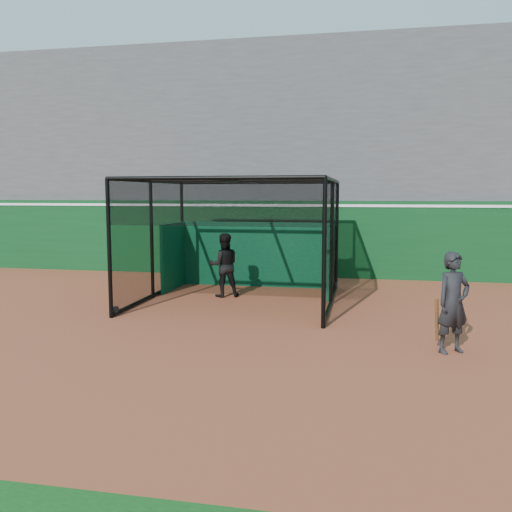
# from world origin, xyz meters

# --- Properties ---
(ground) EXTENTS (120.00, 120.00, 0.00)m
(ground) POSITION_xyz_m (0.00, 0.00, 0.00)
(ground) COLOR brown
(ground) RESTS_ON ground
(outfield_wall) EXTENTS (50.00, 0.50, 2.50)m
(outfield_wall) POSITION_xyz_m (0.00, 8.50, 1.29)
(outfield_wall) COLOR #0B3D18
(outfield_wall) RESTS_ON ground
(grandstand) EXTENTS (50.00, 7.85, 8.95)m
(grandstand) POSITION_xyz_m (0.00, 12.27, 4.48)
(grandstand) COLOR #4C4C4F
(grandstand) RESTS_ON ground
(batting_cage) EXTENTS (4.76, 4.89, 3.06)m
(batting_cage) POSITION_xyz_m (-0.76, 3.97, 1.52)
(batting_cage) COLOR black
(batting_cage) RESTS_ON ground
(batter) EXTENTS (1.00, 0.90, 1.69)m
(batter) POSITION_xyz_m (-1.29, 4.47, 0.85)
(batter) COLOR black
(batter) RESTS_ON ground
(on_deck_player) EXTENTS (0.76, 0.69, 1.75)m
(on_deck_player) POSITION_xyz_m (3.88, 0.30, 0.87)
(on_deck_player) COLOR black
(on_deck_player) RESTS_ON ground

